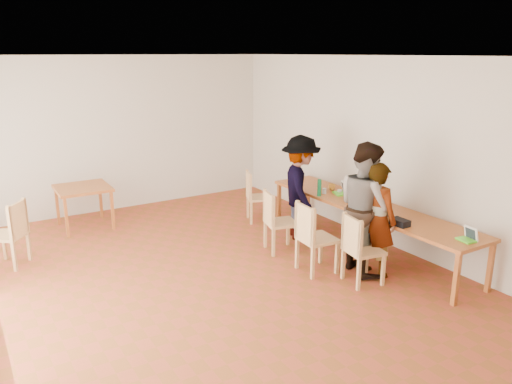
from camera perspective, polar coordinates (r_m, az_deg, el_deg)
ground at (r=7.05m, az=-4.29°, el=-9.96°), size 8.00×8.00×0.00m
wall_back at (r=10.20m, az=-14.96°, el=6.45°), size 6.00×0.10×3.00m
wall_front at (r=3.67m, az=26.02°, el=-10.94°), size 6.00×0.10×3.00m
wall_right at (r=8.31m, az=14.22°, el=4.49°), size 0.10×8.00×3.00m
ceiling at (r=6.35m, az=-4.86°, el=15.41°), size 6.00×8.00×0.04m
communal_table at (r=7.99m, az=12.56°, el=-1.75°), size 0.80×4.00×0.75m
side_table at (r=9.36m, az=-19.18°, el=0.10°), size 0.90×0.90×0.75m
chair_near at (r=6.83m, az=11.56°, el=-5.69°), size 0.52×0.52×0.52m
chair_mid at (r=7.06m, az=6.32°, el=-4.45°), size 0.51×0.51×0.54m
chair_far at (r=7.77m, az=2.18°, el=-2.68°), size 0.55×0.55×0.52m
chair_empty at (r=9.18m, az=-0.23°, el=0.09°), size 0.57×0.57×0.50m
chair_spare at (r=8.06m, az=-26.06°, el=-3.63°), size 0.64×0.64×0.52m
person_near at (r=7.10m, az=13.65°, el=-3.11°), size 0.48×0.65×1.62m
person_mid at (r=7.17m, az=12.42°, el=-1.78°), size 0.94×1.08×1.88m
person_far at (r=8.32m, az=5.09°, el=0.50°), size 1.06×1.30×1.75m
laptop_near at (r=6.86m, az=23.11°, el=-4.73°), size 0.21×0.23×0.18m
laptop_mid at (r=7.72m, az=14.22°, el=-1.67°), size 0.28×0.29×0.20m
laptop_far at (r=8.47m, az=9.85°, el=0.15°), size 0.29×0.30×0.21m
yellow_mug at (r=8.72m, az=8.66°, el=0.57°), size 0.14×0.14×0.10m
green_bottle at (r=8.29m, az=7.25°, el=0.50°), size 0.07×0.07×0.28m
clear_glass at (r=8.46m, az=7.81°, el=0.12°), size 0.07×0.07×0.09m
condiment_cup at (r=8.53m, az=9.54°, el=0.07°), size 0.08×0.08×0.06m
pink_phone at (r=7.88m, az=12.11°, el=-1.54°), size 0.05×0.10×0.01m
black_pouch at (r=7.13m, az=16.12°, el=-3.34°), size 0.16×0.26×0.09m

